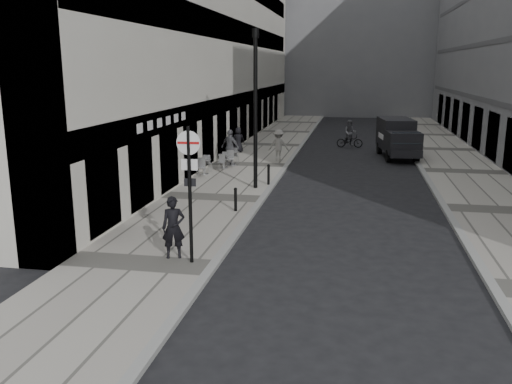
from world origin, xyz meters
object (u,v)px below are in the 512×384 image
Objects in this scene: lamppost at (255,102)px; cyclist at (350,137)px; panel_van at (397,136)px; walking_man at (173,227)px; sign_post at (189,177)px.

lamppost is 14.56m from cyclist.
walking_man is at bearing -118.17° from panel_van.
cyclist is at bearing 74.56° from lamppost.
sign_post is 0.74× the size of panel_van.
panel_van is at bearing 69.00° from sign_post.
panel_van reaches higher than cyclist.
lamppost is at bearing -130.78° from panel_van.
walking_man is 20.41m from panel_van.
sign_post reaches higher than walking_man.
panel_van is at bearing 56.84° from lamppost.
walking_man is 0.35× the size of panel_van.
walking_man is 0.47× the size of sign_post.
walking_man is at bearing -93.68° from lamppost.
panel_van is 2.72× the size of cyclist.
cyclist is at bearing 119.82° from panel_van.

